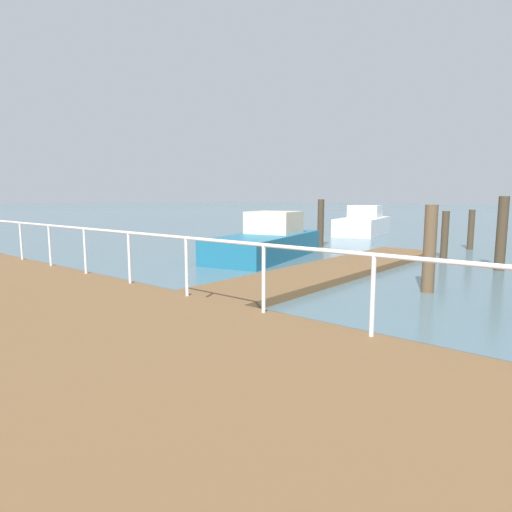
{
  "coord_description": "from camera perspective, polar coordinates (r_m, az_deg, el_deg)",
  "views": [
    {
      "loc": [
        -8.19,
        4.28,
        2.16
      ],
      "look_at": [
        -1.49,
        9.92,
        0.97
      ],
      "focal_mm": 30.25,
      "sensor_mm": 36.0,
      "label": 1
    }
  ],
  "objects": [
    {
      "name": "ground_plane",
      "position": [
        17.85,
        -22.24,
        0.21
      ],
      "size": [
        300.0,
        300.0,
        0.0
      ],
      "primitive_type": "plane",
      "color": "slate"
    },
    {
      "name": "floating_dock",
      "position": [
        12.47,
        9.65,
        -1.93
      ],
      "size": [
        11.86,
        2.0,
        0.18
      ],
      "primitive_type": "cube",
      "color": "brown",
      "rests_on": "ground_plane"
    },
    {
      "name": "boardwalk_railing",
      "position": [
        6.03,
        7.6,
        -1.07
      ],
      "size": [
        0.06,
        23.21,
        1.08
      ],
      "color": "white",
      "rests_on": "boardwalk"
    },
    {
      "name": "dock_piling_0",
      "position": [
        19.21,
        8.55,
        4.32
      ],
      "size": [
        0.28,
        0.28,
        2.08
      ],
      "primitive_type": "cylinder",
      "color": "#473826",
      "rests_on": "ground_plane"
    },
    {
      "name": "dock_piling_1",
      "position": [
        20.17,
        26.55,
        3.14
      ],
      "size": [
        0.25,
        0.25,
        1.66
      ],
      "primitive_type": "cylinder",
      "color": "#473826",
      "rests_on": "ground_plane"
    },
    {
      "name": "dock_piling_2",
      "position": [
        10.56,
        21.97,
        0.87
      ],
      "size": [
        0.28,
        0.28,
        2.0
      ],
      "primitive_type": "cylinder",
      "color": "brown",
      "rests_on": "ground_plane"
    },
    {
      "name": "dock_piling_3",
      "position": [
        16.58,
        23.69,
        2.54
      ],
      "size": [
        0.25,
        0.25,
        1.69
      ],
      "primitive_type": "cylinder",
      "color": "#473826",
      "rests_on": "ground_plane"
    },
    {
      "name": "dock_piling_4",
      "position": [
        14.74,
        29.72,
        2.6
      ],
      "size": [
        0.29,
        0.29,
        2.2
      ],
      "primitive_type": "cylinder",
      "color": "#473826",
      "rests_on": "ground_plane"
    },
    {
      "name": "moored_boat_1",
      "position": [
        26.35,
        13.98,
        4.16
      ],
      "size": [
        5.77,
        3.31,
        1.7
      ],
      "color": "white",
      "rests_on": "ground_plane"
    },
    {
      "name": "moored_boat_3",
      "position": [
        15.68,
        1.49,
        1.93
      ],
      "size": [
        6.06,
        3.4,
        1.65
      ],
      "color": "#1E6B8C",
      "rests_on": "ground_plane"
    }
  ]
}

